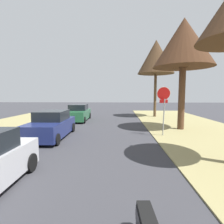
{
  "coord_description": "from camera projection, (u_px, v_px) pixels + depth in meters",
  "views": [
    {
      "loc": [
        1.6,
        2.15,
        2.54
      ],
      "look_at": [
        1.16,
        11.92,
        1.58
      ],
      "focal_mm": 28.57,
      "sensor_mm": 36.0,
      "label": 1
    }
  ],
  "objects": [
    {
      "name": "street_tree_right_far",
      "position": [
        156.0,
        57.0,
        19.65
      ],
      "size": [
        4.02,
        4.02,
        8.48
      ],
      "color": "brown",
      "rests_on": "grass_verge_right"
    },
    {
      "name": "street_tree_right_mid_b",
      "position": [
        184.0,
        44.0,
        12.32
      ],
      "size": [
        4.16,
        4.16,
        7.75
      ],
      "color": "brown",
      "rests_on": "grass_verge_right"
    },
    {
      "name": "parked_sedan_navy",
      "position": [
        51.0,
        125.0,
        10.55
      ],
      "size": [
        2.04,
        4.44,
        1.57
      ],
      "color": "navy",
      "rests_on": "ground"
    },
    {
      "name": "parked_sedan_green",
      "position": [
        78.0,
        113.0,
        17.4
      ],
      "size": [
        2.04,
        4.44,
        1.57
      ],
      "color": "#28663D",
      "rests_on": "ground"
    },
    {
      "name": "stop_sign_far",
      "position": [
        164.0,
        100.0,
        10.71
      ],
      "size": [
        0.81,
        0.43,
        2.96
      ],
      "color": "#9EA0A5",
      "rests_on": "grass_verge_right"
    }
  ]
}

